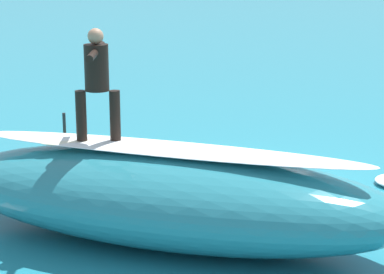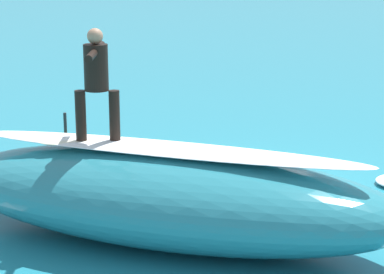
# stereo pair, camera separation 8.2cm
# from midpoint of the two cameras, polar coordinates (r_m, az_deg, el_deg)

# --- Properties ---
(ground_plane) EXTENTS (120.00, 120.00, 0.00)m
(ground_plane) POSITION_cam_midpoint_polar(r_m,az_deg,el_deg) (13.68, 4.51, -4.15)
(ground_plane) COLOR teal
(wave_crest) EXTENTS (7.62, 3.73, 1.42)m
(wave_crest) POSITION_cam_midpoint_polar(r_m,az_deg,el_deg) (11.13, -1.80, -4.64)
(wave_crest) COLOR teal
(wave_crest) RESTS_ON ground_plane
(wave_foam_lip) EXTENTS (6.25, 1.95, 0.08)m
(wave_foam_lip) POSITION_cam_midpoint_polar(r_m,az_deg,el_deg) (10.91, -1.83, -0.91)
(wave_foam_lip) COLOR white
(wave_foam_lip) RESTS_ON wave_crest
(surfboard_riding) EXTENTS (1.81, 1.30, 0.08)m
(surfboard_riding) POSITION_cam_midpoint_polar(r_m,az_deg,el_deg) (11.34, -7.06, -0.42)
(surfboard_riding) COLOR #EAE5C6
(surfboard_riding) RESTS_ON wave_crest
(surfer_riding) EXTENTS (0.90, 1.46, 1.71)m
(surfer_riding) POSITION_cam_midpoint_polar(r_m,az_deg,el_deg) (11.13, -7.22, 4.72)
(surfer_riding) COLOR black
(surfer_riding) RESTS_ON surfboard_riding
(surfboard_paddling) EXTENTS (2.08, 1.94, 0.09)m
(surfboard_paddling) POSITION_cam_midpoint_polar(r_m,az_deg,el_deg) (14.22, 5.97, -3.27)
(surfboard_paddling) COLOR #33B2D1
(surfboard_paddling) RESTS_ON ground_plane
(surfer_paddling) EXTENTS (1.38, 1.26, 0.30)m
(surfer_paddling) POSITION_cam_midpoint_polar(r_m,az_deg,el_deg) (14.06, 6.20, -2.74)
(surfer_paddling) COLOR black
(surfer_paddling) RESTS_ON surfboard_paddling
(buoy_marker) EXTENTS (0.65, 0.65, 1.11)m
(buoy_marker) POSITION_cam_midpoint_polar(r_m,az_deg,el_deg) (15.31, -9.57, -0.99)
(buoy_marker) COLOR yellow
(buoy_marker) RESTS_ON ground_plane
(foam_patch_mid) EXTENTS (0.79, 0.76, 0.16)m
(foam_patch_mid) POSITION_cam_midpoint_polar(r_m,az_deg,el_deg) (12.88, 12.28, -5.25)
(foam_patch_mid) COLOR white
(foam_patch_mid) RESTS_ON ground_plane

